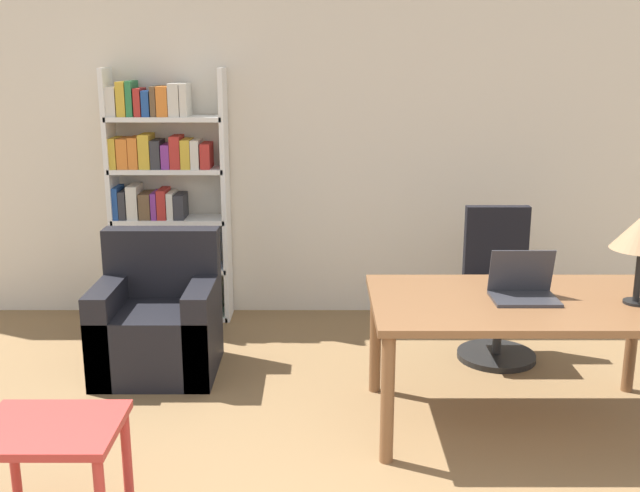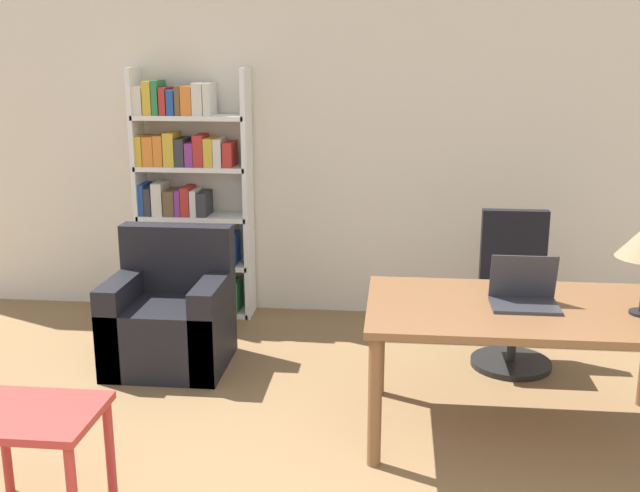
{
  "view_description": "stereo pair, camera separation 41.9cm",
  "coord_description": "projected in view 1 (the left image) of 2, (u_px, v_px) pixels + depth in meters",
  "views": [
    {
      "loc": [
        -0.44,
        -1.3,
        2.02
      ],
      "look_at": [
        -0.44,
        2.76,
        0.98
      ],
      "focal_mm": 42.0,
      "sensor_mm": 36.0,
      "label": 1
    },
    {
      "loc": [
        -0.02,
        -1.28,
        2.02
      ],
      "look_at": [
        -0.44,
        2.76,
        0.98
      ],
      "focal_mm": 42.0,
      "sensor_mm": 36.0,
      "label": 2
    }
  ],
  "objects": [
    {
      "name": "desk",
      "position": [
        525.0,
        314.0,
        4.09
      ],
      "size": [
        1.69,
        0.96,
        0.73
      ],
      "color": "brown",
      "rests_on": "ground_plane"
    },
    {
      "name": "laptop",
      "position": [
        523.0,
        289.0,
        4.07
      ],
      "size": [
        0.35,
        0.26,
        0.26
      ],
      "color": "#2D2D33",
      "rests_on": "desk"
    },
    {
      "name": "office_chair",
      "position": [
        497.0,
        292.0,
        5.1
      ],
      "size": [
        0.53,
        0.53,
        1.03
      ],
      "color": "black",
      "rests_on": "ground_plane"
    },
    {
      "name": "bookshelf",
      "position": [
        164.0,
        208.0,
        5.75
      ],
      "size": [
        0.9,
        0.28,
        1.94
      ],
      "color": "white",
      "rests_on": "ground_plane"
    },
    {
      "name": "armchair",
      "position": [
        158.0,
        326.0,
        4.88
      ],
      "size": [
        0.76,
        0.68,
        0.91
      ],
      "color": "black",
      "rests_on": "ground_plane"
    },
    {
      "name": "side_table_blue",
      "position": [
        51.0,
        445.0,
        3.12
      ],
      "size": [
        0.58,
        0.47,
        0.54
      ],
      "color": "#B2332D",
      "rests_on": "ground_plane"
    },
    {
      "name": "wall_back",
      "position": [
        376.0,
        145.0,
        5.82
      ],
      "size": [
        8.0,
        0.06,
        2.7
      ],
      "color": "beige",
      "rests_on": "ground_plane"
    }
  ]
}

